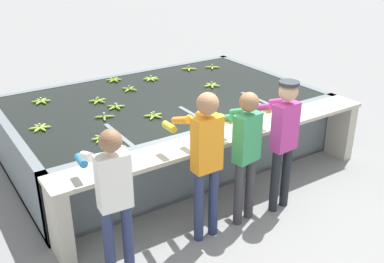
{
  "coord_description": "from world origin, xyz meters",
  "views": [
    {
      "loc": [
        -3.2,
        -3.79,
        3.23
      ],
      "look_at": [
        0.0,
        1.05,
        0.64
      ],
      "focal_mm": 42.0,
      "sensor_mm": 36.0,
      "label": 1
    }
  ],
  "objects": [
    {
      "name": "banana_bunch_floating_3",
      "position": [
        1.16,
        2.89,
        0.93
      ],
      "size": [
        0.25,
        0.25,
        0.08
      ],
      "color": "#9EC642",
      "rests_on": "wash_tank"
    },
    {
      "name": "banana_bunch_floating_6",
      "position": [
        -1.62,
        2.67,
        0.93
      ],
      "size": [
        0.28,
        0.28,
        0.08
      ],
      "color": "#93BC3D",
      "rests_on": "wash_tank"
    },
    {
      "name": "banana_bunch_floating_10",
      "position": [
        -0.91,
        2.21,
        0.93
      ],
      "size": [
        0.27,
        0.27,
        0.08
      ],
      "color": "#7FAD33",
      "rests_on": "wash_tank"
    },
    {
      "name": "worker_2",
      "position": [
        -0.16,
        -0.28,
        0.99
      ],
      "size": [
        0.48,
        0.74,
        1.65
      ],
      "color": "#38383D",
      "rests_on": "ground"
    },
    {
      "name": "worker_1",
      "position": [
        -0.72,
        -0.29,
        1.06
      ],
      "size": [
        0.41,
        0.72,
        1.76
      ],
      "color": "navy",
      "rests_on": "ground"
    },
    {
      "name": "banana_bunch_floating_11",
      "position": [
        -0.28,
        3.04,
        0.93
      ],
      "size": [
        0.27,
        0.28,
        0.08
      ],
      "color": "#7FAD33",
      "rests_on": "wash_tank"
    },
    {
      "name": "banana_bunch_floating_9",
      "position": [
        -0.28,
        2.45,
        0.93
      ],
      "size": [
        0.25,
        0.25,
        0.08
      ],
      "color": "#7FAD33",
      "rests_on": "wash_tank"
    },
    {
      "name": "work_ledge",
      "position": [
        0.0,
        0.23,
        0.65
      ],
      "size": [
        4.62,
        0.45,
        0.92
      ],
      "color": "#B7B2A3",
      "rests_on": "ground"
    },
    {
      "name": "worker_3",
      "position": [
        0.4,
        -0.31,
        1.02
      ],
      "size": [
        0.44,
        0.73,
        1.68
      ],
      "color": "#1E2328",
      "rests_on": "ground"
    },
    {
      "name": "banana_bunch_floating_1",
      "position": [
        0.94,
        1.88,
        0.93
      ],
      "size": [
        0.28,
        0.27,
        0.08
      ],
      "color": "#9EC642",
      "rests_on": "wash_tank"
    },
    {
      "name": "wash_tank",
      "position": [
        -0.0,
        1.89,
        0.45
      ],
      "size": [
        4.62,
        2.91,
        0.92
      ],
      "color": "slate",
      "rests_on": "ground"
    },
    {
      "name": "banana_bunch_floating_12",
      "position": [
        -1.08,
        1.58,
        0.93
      ],
      "size": [
        0.27,
        0.27,
        0.08
      ],
      "color": "#75A333",
      "rests_on": "wash_tank"
    },
    {
      "name": "ground_plane",
      "position": [
        0.0,
        0.0,
        0.0
      ],
      "size": [
        80.0,
        80.0,
        0.0
      ],
      "primitive_type": "plane",
      "color": "gray",
      "rests_on": "ground"
    },
    {
      "name": "banana_bunch_floating_0",
      "position": [
        -1.38,
        0.94,
        0.93
      ],
      "size": [
        0.28,
        0.28,
        0.08
      ],
      "color": "#9EC642",
      "rests_on": "wash_tank"
    },
    {
      "name": "banana_bunch_floating_2",
      "position": [
        1.58,
        2.75,
        0.93
      ],
      "size": [
        0.24,
        0.24,
        0.08
      ],
      "color": "#9EC642",
      "rests_on": "wash_tank"
    },
    {
      "name": "worker_0",
      "position": [
        -1.8,
        -0.31,
        0.97
      ],
      "size": [
        0.44,
        0.72,
        1.62
      ],
      "color": "navy",
      "rests_on": "ground"
    },
    {
      "name": "banana_bunch_floating_4",
      "position": [
        -1.92,
        1.68,
        0.93
      ],
      "size": [
        0.28,
        0.28,
        0.08
      ],
      "color": "#9EC642",
      "rests_on": "wash_tank"
    },
    {
      "name": "banana_bunch_floating_8",
      "position": [
        0.28,
        2.74,
        0.93
      ],
      "size": [
        0.28,
        0.28,
        0.08
      ],
      "color": "#93BC3D",
      "rests_on": "wash_tank"
    },
    {
      "name": "banana_bunch_floating_7",
      "position": [
        -0.5,
        1.24,
        0.93
      ],
      "size": [
        0.27,
        0.28,
        0.08
      ],
      "color": "#7FAD33",
      "rests_on": "wash_tank"
    },
    {
      "name": "knife_0",
      "position": [
        -1.56,
        0.23,
        0.93
      ],
      "size": [
        0.23,
        0.3,
        0.02
      ],
      "color": "silver",
      "rests_on": "work_ledge"
    },
    {
      "name": "banana_bunch_floating_5",
      "position": [
        -0.79,
        1.84,
        0.93
      ],
      "size": [
        0.28,
        0.27,
        0.08
      ],
      "color": "#75A333",
      "rests_on": "wash_tank"
    }
  ]
}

